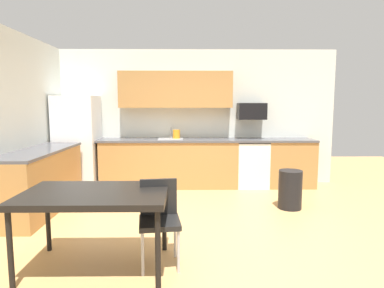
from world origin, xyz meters
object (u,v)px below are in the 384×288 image
at_px(dining_table, 95,198).
at_px(chair_near_table, 159,215).
at_px(trash_bin, 290,189).
at_px(microwave, 252,111).
at_px(oven_range, 251,163).
at_px(kettle, 176,135).
at_px(refrigerator, 78,142).

relative_size(dining_table, chair_near_table, 1.65).
bearing_deg(trash_bin, microwave, 102.29).
xyz_separation_m(dining_table, trash_bin, (2.49, 1.85, -0.41)).
xyz_separation_m(oven_range, kettle, (-1.48, 0.05, 0.56)).
xyz_separation_m(refrigerator, trash_bin, (3.70, -1.34, -0.59)).
bearing_deg(trash_bin, refrigerator, 160.07).
relative_size(refrigerator, oven_range, 1.95).
distance_m(microwave, dining_table, 4.08).
xyz_separation_m(microwave, chair_near_table, (-1.55, -3.29, -0.98)).
relative_size(oven_range, trash_bin, 1.52).
bearing_deg(dining_table, chair_near_table, 8.41).
relative_size(dining_table, trash_bin, 2.33).
relative_size(oven_range, kettle, 4.55).
height_order(microwave, chair_near_table, microwave).
height_order(refrigerator, oven_range, refrigerator).
xyz_separation_m(chair_near_table, kettle, (0.07, 3.24, 0.52)).
height_order(dining_table, kettle, kettle).
distance_m(oven_range, trash_bin, 1.47).
xyz_separation_m(chair_near_table, trash_bin, (1.88, 1.76, -0.20)).
height_order(refrigerator, microwave, refrigerator).
height_order(chair_near_table, kettle, kettle).
xyz_separation_m(dining_table, kettle, (0.68, 3.33, 0.31)).
height_order(oven_range, chair_near_table, oven_range).
bearing_deg(kettle, chair_near_table, -91.21).
height_order(oven_range, dining_table, oven_range).
relative_size(oven_range, chair_near_table, 1.07).
xyz_separation_m(oven_range, dining_table, (-2.16, -3.28, 0.25)).
bearing_deg(dining_table, refrigerator, 110.77).
distance_m(dining_table, trash_bin, 3.13).
bearing_deg(kettle, microwave, 1.93).
bearing_deg(chair_near_table, trash_bin, 43.12).
distance_m(dining_table, chair_near_table, 0.65).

